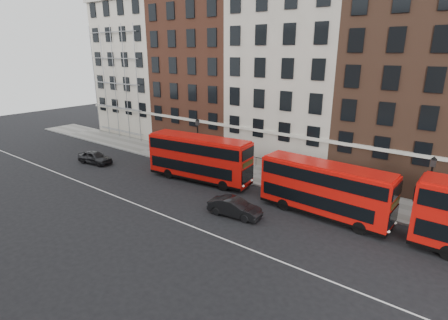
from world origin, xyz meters
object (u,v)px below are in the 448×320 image
Objects in this scene: bus_c at (324,188)px; car_rear at (95,157)px; bus_b at (199,157)px; car_front at (235,207)px.

bus_c reaches higher than car_rear.
bus_b reaches higher than car_front.
bus_b reaches higher than bus_c.
car_rear is 20.75m from car_front.
bus_b is 1.06× the size of bus_c.
car_rear is at bearing -170.80° from bus_c.
bus_c is 7.13m from car_front.
bus_b is at bearing -177.73° from bus_c.
car_rear is (-26.21, -3.20, -1.57)m from bus_c.
bus_b is at bearing -85.64° from car_rear.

